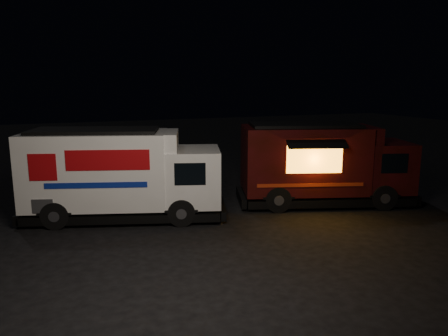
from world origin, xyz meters
The scene contains 3 objects.
ground centered at (0.00, 0.00, 0.00)m, with size 80.00×80.00×0.00m, color black.
white_truck centered at (-1.05, 3.03, 1.49)m, with size 6.59×2.25×2.99m, color white, non-canonical shape.
red_truck centered at (6.16, 2.13, 1.50)m, with size 6.43×2.37×2.99m, color #3E0B0F, non-canonical shape.
Camera 1 is at (-3.16, -11.21, 4.48)m, focal length 35.00 mm.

